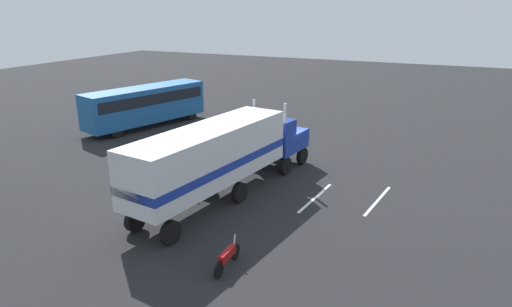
{
  "coord_description": "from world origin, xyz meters",
  "views": [
    {
      "loc": [
        -26.3,
        -10.01,
        9.93
      ],
      "look_at": [
        -3.45,
        0.64,
        1.6
      ],
      "focal_mm": 31.39,
      "sensor_mm": 36.0,
      "label": 1
    }
  ],
  "objects_px": {
    "parked_bus": "(145,103)",
    "person_bystander": "(188,177)",
    "semi_truck": "(223,153)",
    "motorcycle": "(227,257)"
  },
  "relations": [
    {
      "from": "person_bystander",
      "to": "motorcycle",
      "type": "xyz_separation_m",
      "value": [
        -5.88,
        -5.64,
        -0.41
      ]
    },
    {
      "from": "person_bystander",
      "to": "parked_bus",
      "type": "distance_m",
      "value": 15.52
    },
    {
      "from": "semi_truck",
      "to": "person_bystander",
      "type": "distance_m",
      "value": 2.69
    },
    {
      "from": "semi_truck",
      "to": "parked_bus",
      "type": "distance_m",
      "value": 16.96
    },
    {
      "from": "parked_bus",
      "to": "motorcycle",
      "type": "height_order",
      "value": "parked_bus"
    },
    {
      "from": "semi_truck",
      "to": "person_bystander",
      "type": "xyz_separation_m",
      "value": [
        -0.21,
        2.13,
        -1.63
      ]
    },
    {
      "from": "parked_bus",
      "to": "person_bystander",
      "type": "bearing_deg",
      "value": -133.48
    },
    {
      "from": "semi_truck",
      "to": "parked_bus",
      "type": "relative_size",
      "value": 1.27
    },
    {
      "from": "semi_truck",
      "to": "person_bystander",
      "type": "bearing_deg",
      "value": 95.58
    },
    {
      "from": "person_bystander",
      "to": "parked_bus",
      "type": "relative_size",
      "value": 0.14
    }
  ]
}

